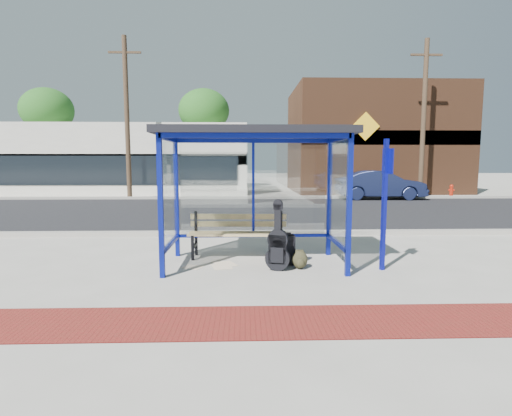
{
  "coord_description": "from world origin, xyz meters",
  "views": [
    {
      "loc": [
        -0.19,
        -7.05,
        1.85
      ],
      "look_at": [
        0.04,
        0.2,
        1.01
      ],
      "focal_mm": 28.0,
      "sensor_mm": 36.0,
      "label": 1
    }
  ],
  "objects_px": {
    "fire_hydrant": "(451,190)",
    "backpack": "(300,260)",
    "bench": "(238,231)",
    "parked_car": "(380,185)",
    "suitcase": "(285,250)",
    "guitar_bag": "(278,246)"
  },
  "relations": [
    {
      "from": "guitar_bag",
      "to": "backpack",
      "type": "distance_m",
      "value": 0.49
    },
    {
      "from": "bench",
      "to": "suitcase",
      "type": "xyz_separation_m",
      "value": [
        0.85,
        -0.63,
        -0.23
      ]
    },
    {
      "from": "backpack",
      "to": "parked_car",
      "type": "distance_m",
      "value": 14.25
    },
    {
      "from": "guitar_bag",
      "to": "backpack",
      "type": "xyz_separation_m",
      "value": [
        0.4,
        0.1,
        -0.27
      ]
    },
    {
      "from": "suitcase",
      "to": "fire_hydrant",
      "type": "relative_size",
      "value": 0.88
    },
    {
      "from": "bench",
      "to": "parked_car",
      "type": "distance_m",
      "value": 13.94
    },
    {
      "from": "guitar_bag",
      "to": "parked_car",
      "type": "bearing_deg",
      "value": 78.79
    },
    {
      "from": "fire_hydrant",
      "to": "backpack",
      "type": "bearing_deg",
      "value": -125.59
    },
    {
      "from": "bench",
      "to": "backpack",
      "type": "bearing_deg",
      "value": -36.55
    },
    {
      "from": "bench",
      "to": "suitcase",
      "type": "relative_size",
      "value": 3.24
    },
    {
      "from": "parked_car",
      "to": "backpack",
      "type": "bearing_deg",
      "value": 157.65
    },
    {
      "from": "suitcase",
      "to": "parked_car",
      "type": "distance_m",
      "value": 14.1
    },
    {
      "from": "bench",
      "to": "fire_hydrant",
      "type": "bearing_deg",
      "value": 52.53
    },
    {
      "from": "parked_car",
      "to": "fire_hydrant",
      "type": "height_order",
      "value": "parked_car"
    },
    {
      "from": "backpack",
      "to": "fire_hydrant",
      "type": "xyz_separation_m",
      "value": [
        10.09,
        14.1,
        0.21
      ]
    },
    {
      "from": "suitcase",
      "to": "fire_hydrant",
      "type": "xyz_separation_m",
      "value": [
        10.32,
        13.83,
        0.09
      ]
    },
    {
      "from": "bench",
      "to": "suitcase",
      "type": "height_order",
      "value": "bench"
    },
    {
      "from": "bench",
      "to": "backpack",
      "type": "distance_m",
      "value": 1.45
    },
    {
      "from": "bench",
      "to": "fire_hydrant",
      "type": "relative_size",
      "value": 2.85
    },
    {
      "from": "fire_hydrant",
      "to": "guitar_bag",
      "type": "bearing_deg",
      "value": -126.45
    },
    {
      "from": "parked_car",
      "to": "fire_hydrant",
      "type": "relative_size",
      "value": 6.45
    },
    {
      "from": "parked_car",
      "to": "guitar_bag",
      "type": "bearing_deg",
      "value": 156.38
    }
  ]
}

